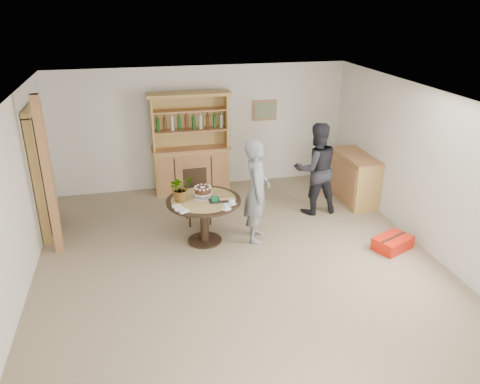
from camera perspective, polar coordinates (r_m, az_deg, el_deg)
name	(u,v)px	position (r m, az deg, el deg)	size (l,w,h in m)	color
ground	(242,270)	(7.05, 0.24, -9.44)	(7.00, 7.00, 0.00)	tan
room_shell	(242,159)	(6.30, 0.27, 4.09)	(6.04, 7.04, 2.52)	white
doorway	(41,170)	(8.38, -23.07, 2.48)	(0.13, 1.10, 2.18)	black
pine_post	(48,178)	(7.55, -22.37, 1.61)	(0.12, 0.12, 2.50)	#B47C4B
hutch	(191,159)	(9.61, -5.97, 4.07)	(1.62, 0.54, 2.04)	tan
sideboard	(355,178)	(9.41, 13.81, 1.70)	(0.54, 1.26, 0.94)	tan
dining_table	(204,208)	(7.55, -4.43, -1.95)	(1.20, 1.20, 0.76)	black
dining_chair	(196,192)	(8.33, -5.33, -0.05)	(0.44, 0.44, 0.95)	black
birthday_cake	(203,191)	(7.49, -4.56, 0.14)	(0.30, 0.30, 0.20)	white
flower_vase	(181,188)	(7.42, -7.25, 0.52)	(0.38, 0.33, 0.42)	#3F7233
gift_tray	(218,200)	(7.40, -2.68, -0.92)	(0.30, 0.20, 0.08)	black
coffee_cup_a	(232,202)	(7.29, -1.03, -1.18)	(0.15, 0.15, 0.09)	white
coffee_cup_b	(226,207)	(7.12, -1.68, -1.84)	(0.15, 0.15, 0.08)	white
napkins	(180,209)	(7.16, -7.32, -2.04)	(0.24, 0.33, 0.03)	white
teen_boy	(257,191)	(7.52, 2.04, 0.13)	(0.63, 0.41, 1.72)	slate
adult_person	(316,169)	(8.62, 9.23, 2.83)	(0.83, 0.65, 1.71)	black
red_suitcase	(392,243)	(7.93, 18.10, -5.93)	(0.71, 0.61, 0.21)	red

